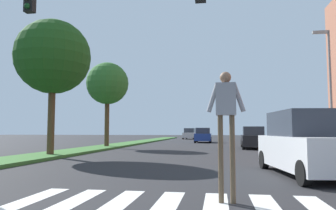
{
  "coord_description": "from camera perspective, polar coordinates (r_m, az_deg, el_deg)",
  "views": [
    {
      "loc": [
        0.95,
        0.62,
        1.35
      ],
      "look_at": [
        -1.1,
        13.78,
        2.43
      ],
      "focal_mm": 34.19,
      "sensor_mm": 36.0,
      "label": 1
    }
  ],
  "objects": [
    {
      "name": "ground_plane",
      "position": [
        29.43,
        7.07,
        -7.21
      ],
      "size": [
        140.0,
        140.0,
        0.0
      ],
      "primitive_type": "plane",
      "color": "#262628"
    },
    {
      "name": "crosswalk",
      "position": [
        6.23,
        -0.14,
        -17.13
      ],
      "size": [
        5.85,
        2.2,
        0.01
      ],
      "color": "silver",
      "rests_on": "ground_plane"
    },
    {
      "name": "median_strip",
      "position": [
        28.79,
        -8.98,
        -7.09
      ],
      "size": [
        2.42,
        64.0,
        0.15
      ],
      "primitive_type": "cube",
      "color": "#386B2D",
      "rests_on": "ground_plane"
    },
    {
      "name": "tree_mid",
      "position": [
        18.16,
        -19.81,
        8.02
      ],
      "size": [
        3.94,
        3.94,
        7.08
      ],
      "color": "#4C3823",
      "rests_on": "median_strip"
    },
    {
      "name": "tree_far",
      "position": [
        26.09,
        -10.74,
        3.72
      ],
      "size": [
        3.35,
        3.35,
        6.66
      ],
      "color": "#4C3823",
      "rests_on": "median_strip"
    },
    {
      "name": "sidewalk_right",
      "position": [
        28.4,
        24.22,
        -6.78
      ],
      "size": [
        3.0,
        64.0,
        0.15
      ],
      "primitive_type": "cube",
      "color": "#9E9991",
      "rests_on": "ground_plane"
    },
    {
      "name": "traffic_light_gantry",
      "position": [
        10.12,
        -23.7,
        13.07
      ],
      "size": [
        8.89,
        0.3,
        6.0
      ],
      "color": "gold",
      "rests_on": "median_strip"
    },
    {
      "name": "street_lamp_right",
      "position": [
        22.27,
        26.73,
        4.26
      ],
      "size": [
        1.02,
        0.24,
        7.5
      ],
      "color": "slate",
      "rests_on": "sidewalk_right"
    },
    {
      "name": "pedestrian_performer",
      "position": [
        6.21,
        10.3,
        -1.69
      ],
      "size": [
        0.75,
        0.25,
        2.49
      ],
      "color": "brown",
      "rests_on": "ground_plane"
    },
    {
      "name": "suv_crossing",
      "position": [
        10.69,
        23.65,
        -6.49
      ],
      "size": [
        2.47,
        4.79,
        1.97
      ],
      "color": "silver",
      "rests_on": "ground_plane"
    },
    {
      "name": "sedan_midblock",
      "position": [
        25.48,
        14.96,
        -5.75
      ],
      "size": [
        1.97,
        4.53,
        1.67
      ],
      "color": "black",
      "rests_on": "ground_plane"
    },
    {
      "name": "sedan_distant",
      "position": [
        37.34,
        6.27,
        -5.45
      ],
      "size": [
        1.89,
        4.6,
        1.68
      ],
      "color": "navy",
      "rests_on": "ground_plane"
    },
    {
      "name": "sedan_far_horizon",
      "position": [
        52.1,
        3.92,
        -5.19
      ],
      "size": [
        2.11,
        4.18,
        1.75
      ],
      "color": "#B7B7BC",
      "rests_on": "ground_plane"
    }
  ]
}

